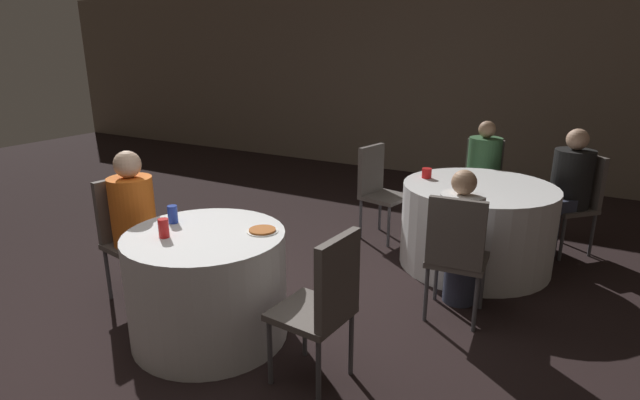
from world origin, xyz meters
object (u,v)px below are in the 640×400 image
object	(u,v)px
chair_far_west	(377,184)
soda_can_blue	(173,214)
person_green_jacket	(482,177)
chair_far_south	(456,249)
chair_far_north	(483,176)
person_black_shirt	(564,191)
pizza_plate_near	(262,230)
chair_near_west	(128,228)
chair_far_northeast	(577,195)
person_white_shirt	(461,242)
person_orange_shirt	(140,229)
table_near	(208,285)
chair_near_east	(325,299)
table_far	(476,226)
soda_can_red	(164,228)

from	to	relation	value
chair_far_west	soda_can_blue	distance (m)	2.31
chair_far_west	person_green_jacket	xyz separation A→B (m)	(0.89, 0.67, 0.03)
chair_far_south	chair_far_north	size ratio (longest dim) A/B	1.00
person_black_shirt	pizza_plate_near	bearing A→B (deg)	100.71
chair_near_west	chair_far_northeast	xyz separation A→B (m)	(2.94, 2.68, 0.00)
chair_far_south	pizza_plate_near	size ratio (longest dim) A/B	4.57
soda_can_blue	person_white_shirt	bearing A→B (deg)	33.63
person_green_jacket	person_orange_shirt	bearing A→B (deg)	46.00
table_near	person_orange_shirt	xyz separation A→B (m)	(-0.76, 0.13, 0.22)
chair_near_east	person_black_shirt	xyz separation A→B (m)	(0.97, 2.80, 0.05)
person_orange_shirt	person_green_jacket	bearing A→B (deg)	155.77
person_orange_shirt	soda_can_blue	world-z (taller)	person_orange_shirt
person_black_shirt	soda_can_blue	size ratio (longest dim) A/B	9.71
table_far	chair_far_west	distance (m)	1.09
chair_near_west	chair_far_south	world-z (taller)	same
person_green_jacket	table_near	bearing A→B (deg)	58.87
table_far	soda_can_red	size ratio (longest dim) A/B	10.74
person_black_shirt	soda_can_red	distance (m)	3.57
pizza_plate_near	chair_near_east	bearing A→B (deg)	-24.80
table_near	chair_far_south	bearing A→B (deg)	35.67
person_orange_shirt	soda_can_red	size ratio (longest dim) A/B	9.59
chair_far_south	soda_can_red	distance (m)	1.95
table_near	person_orange_shirt	size ratio (longest dim) A/B	0.89
person_black_shirt	person_white_shirt	size ratio (longest dim) A/B	1.08
person_green_jacket	soda_can_blue	bearing A→B (deg)	53.26
chair_far_north	pizza_plate_near	world-z (taller)	chair_far_north
table_near	soda_can_blue	bearing A→B (deg)	171.39
table_near	pizza_plate_near	world-z (taller)	pizza_plate_near
person_orange_shirt	chair_far_south	bearing A→B (deg)	121.40
person_green_jacket	chair_far_west	bearing A→B (deg)	26.85
table_near	soda_can_blue	world-z (taller)	soda_can_blue
person_black_shirt	pizza_plate_near	world-z (taller)	person_black_shirt
chair_far_north	pizza_plate_near	xyz separation A→B (m)	(-0.78, -2.90, 0.19)
chair_far_west	person_orange_shirt	size ratio (longest dim) A/B	0.80
table_near	person_orange_shirt	bearing A→B (deg)	170.58
table_far	chair_far_south	size ratio (longest dim) A/B	1.40
chair_far_south	pizza_plate_near	world-z (taller)	chair_far_south
table_far	chair_far_northeast	world-z (taller)	chair_far_northeast
person_orange_shirt	person_white_shirt	bearing A→B (deg)	125.55
soda_can_blue	chair_far_northeast	bearing A→B (deg)	50.04
chair_near_east	chair_far_south	world-z (taller)	same
chair_far_west	person_green_jacket	bearing A→B (deg)	138.96
chair_near_east	person_black_shirt	world-z (taller)	person_black_shirt
table_far	chair_far_north	xyz separation A→B (m)	(-0.19, 1.05, 0.19)
person_orange_shirt	chair_far_west	bearing A→B (deg)	164.65
person_orange_shirt	table_far	bearing A→B (deg)	142.81
person_white_shirt	person_orange_shirt	bearing A→B (deg)	-158.90
chair_far_west	person_white_shirt	size ratio (longest dim) A/B	0.86
table_far	chair_far_west	size ratio (longest dim) A/B	1.40
table_near	chair_far_northeast	distance (m)	3.48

